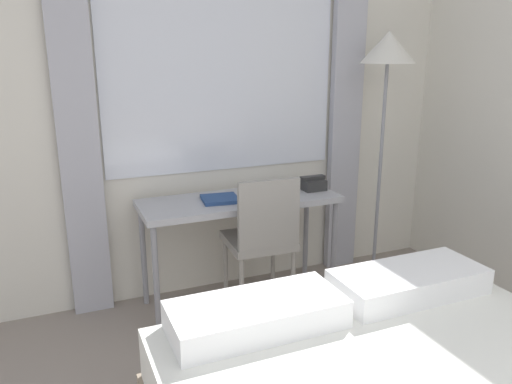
{
  "coord_description": "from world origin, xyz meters",
  "views": [
    {
      "loc": [
        -0.96,
        0.14,
        1.63
      ],
      "look_at": [
        0.08,
        2.61,
        0.87
      ],
      "focal_mm": 35.0,
      "sensor_mm": 36.0,
      "label": 1
    }
  ],
  "objects_px": {
    "book": "(220,199)",
    "desk_chair": "(262,235)",
    "standing_lamp": "(387,69)",
    "telephone": "(312,184)",
    "desk": "(240,208)"
  },
  "relations": [
    {
      "from": "standing_lamp",
      "to": "telephone",
      "type": "height_order",
      "value": "standing_lamp"
    },
    {
      "from": "desk_chair",
      "to": "desk",
      "type": "bearing_deg",
      "value": 108.52
    },
    {
      "from": "standing_lamp",
      "to": "desk",
      "type": "bearing_deg",
      "value": 177.03
    },
    {
      "from": "desk",
      "to": "desk_chair",
      "type": "bearing_deg",
      "value": -74.51
    },
    {
      "from": "book",
      "to": "standing_lamp",
      "type": "bearing_deg",
      "value": -2.09
    },
    {
      "from": "telephone",
      "to": "book",
      "type": "distance_m",
      "value": 0.67
    },
    {
      "from": "standing_lamp",
      "to": "book",
      "type": "height_order",
      "value": "standing_lamp"
    },
    {
      "from": "desk_chair",
      "to": "standing_lamp",
      "type": "distance_m",
      "value": 1.4
    },
    {
      "from": "desk",
      "to": "standing_lamp",
      "type": "distance_m",
      "value": 1.35
    },
    {
      "from": "telephone",
      "to": "desk_chair",
      "type": "bearing_deg",
      "value": -154.89
    },
    {
      "from": "standing_lamp",
      "to": "desk_chair",
      "type": "bearing_deg",
      "value": -170.27
    },
    {
      "from": "standing_lamp",
      "to": "book",
      "type": "distance_m",
      "value": 1.41
    },
    {
      "from": "book",
      "to": "desk_chair",
      "type": "bearing_deg",
      "value": -47.21
    },
    {
      "from": "desk",
      "to": "standing_lamp",
      "type": "bearing_deg",
      "value": -2.97
    },
    {
      "from": "desk_chair",
      "to": "telephone",
      "type": "height_order",
      "value": "desk_chair"
    }
  ]
}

